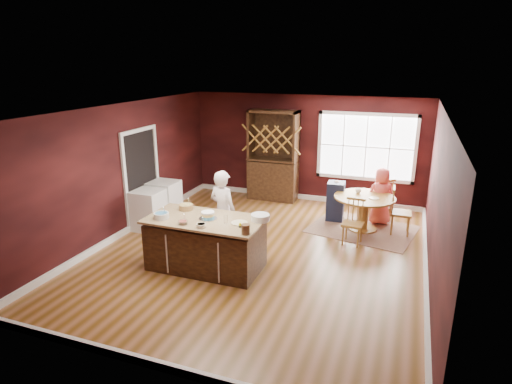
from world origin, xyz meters
TOP-DOWN VIEW (x-y plane):
  - room_shell at (0.00, 0.00)m, footprint 7.00×7.00m
  - window at (1.50, 3.47)m, footprint 2.36×0.10m
  - doorway at (-2.97, 0.60)m, footprint 0.08×1.26m
  - kitchen_island at (-0.68, -0.91)m, footprint 2.01×1.05m
  - dining_table at (1.71, 1.84)m, footprint 1.28×1.28m
  - baker at (-0.66, -0.20)m, footprint 0.67×0.52m
  - layer_cake at (-0.63, -0.90)m, footprint 0.31×0.31m
  - bowl_blue at (-1.38, -1.15)m, footprint 0.26×0.26m
  - bowl_yellow at (-1.21, -0.61)m, footprint 0.26×0.26m
  - bowl_pink at (-0.90, -1.27)m, footprint 0.16×0.16m
  - bowl_olive at (-0.55, -1.29)m, footprint 0.16×0.16m
  - drinking_glass at (-0.25, -0.98)m, footprint 0.07×0.07m
  - dinner_plate at (-0.04, -0.92)m, footprint 0.28×0.28m
  - white_tub at (0.24, -0.66)m, footprint 0.32×0.32m
  - stoneware_crock at (0.23, -1.30)m, footprint 0.13×0.13m
  - toy_figurine at (0.04, -1.07)m, footprint 0.05×0.05m
  - rug at (1.71, 1.84)m, footprint 2.40×2.02m
  - chair_east at (2.47, 1.88)m, footprint 0.43×0.45m
  - chair_south at (1.60, 0.99)m, footprint 0.42×0.40m
  - chair_north at (2.01, 2.59)m, footprint 0.59×0.58m
  - seated_woman at (2.00, 2.34)m, footprint 0.73×0.61m
  - high_chair at (1.03, 2.22)m, footprint 0.40×0.40m
  - toddler at (0.96, 2.19)m, footprint 0.18×0.14m
  - table_plate at (1.91, 1.76)m, footprint 0.21×0.21m
  - table_cup at (1.54, 2.04)m, footprint 0.13×0.13m
  - hutch at (-0.79, 3.22)m, footprint 1.26×0.53m
  - washer at (-2.64, 0.28)m, footprint 0.60×0.58m
  - dryer at (-2.64, 0.92)m, footprint 0.62×0.60m

SIDE VIEW (x-z plane):
  - rug at x=1.71m, z-range 0.00..0.01m
  - washer at x=-2.64m, z-range 0.00..0.87m
  - kitchen_island at x=-0.68m, z-range -0.02..0.90m
  - dryer at x=-2.64m, z-range 0.00..0.90m
  - chair_south at x=1.60m, z-range 0.00..0.93m
  - high_chair at x=1.03m, z-range 0.00..0.94m
  - chair_north at x=2.01m, z-range 0.00..1.02m
  - chair_east at x=2.47m, z-range 0.00..1.02m
  - dining_table at x=1.71m, z-range 0.16..0.91m
  - seated_woman at x=2.00m, z-range 0.00..1.28m
  - table_plate at x=1.91m, z-range 0.75..0.77m
  - table_cup at x=1.54m, z-range 0.75..0.85m
  - baker at x=-0.66m, z-range 0.00..1.60m
  - toddler at x=0.96m, z-range 0.68..0.94m
  - dinner_plate at x=-0.04m, z-range 0.92..0.94m
  - bowl_pink at x=-0.90m, z-range 0.92..0.98m
  - bowl_olive at x=-0.55m, z-range 0.92..0.98m
  - toy_figurine at x=0.04m, z-range 0.92..1.00m
  - bowl_yellow at x=-1.21m, z-range 0.92..1.02m
  - bowl_blue at x=-1.38m, z-range 0.92..1.02m
  - white_tub at x=0.24m, z-range 0.92..1.03m
  - layer_cake at x=-0.63m, z-range 0.92..1.05m
  - drinking_glass at x=-0.25m, z-range 0.92..1.06m
  - stoneware_crock at x=0.23m, z-range 0.92..1.08m
  - doorway at x=-2.97m, z-range -0.04..2.09m
  - hutch at x=-0.79m, z-range 0.00..2.32m
  - room_shell at x=0.00m, z-range -2.15..4.85m
  - window at x=1.50m, z-range 0.67..2.33m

